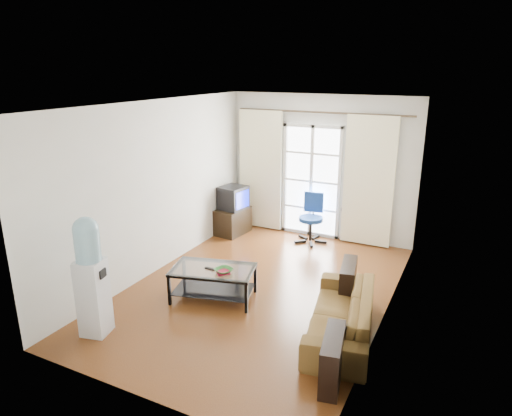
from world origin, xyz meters
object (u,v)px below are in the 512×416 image
Objects in this scene: coffee_table at (213,279)px; sofa at (341,314)px; task_chair at (311,228)px; water_cooler at (91,274)px; tv_stand at (233,221)px; crt_tv at (232,198)px.

sofa is at bearing -1.90° from coffee_table.
task_chair reaches higher than sofa.
sofa is 1.29× the size of water_cooler.
sofa reaches higher than coffee_table.
coffee_table is at bearing -60.29° from tv_stand.
coffee_table is 2.72m from crt_tv.
water_cooler reaches higher than crt_tv.
tv_stand is 0.76× the size of task_chair.
sofa is 1.52× the size of coffee_table.
crt_tv reaches higher than coffee_table.
crt_tv is (-1.06, 2.46, 0.43)m from coffee_table.
coffee_table is at bearing -107.21° from task_chair.
sofa is at bearing 12.86° from water_cooler.
tv_stand is 3.90m from water_cooler.
water_cooler reaches higher than task_chair.
sofa is 3.90m from crt_tv.
task_chair is (-1.40, 2.78, 0.00)m from sofa.
sofa is 3.54× the size of crt_tv.
tv_stand is 1.26× the size of crt_tv.
coffee_table is (-1.88, 0.06, 0.03)m from sofa.
water_cooler is (-0.84, -1.40, 0.49)m from coffee_table.
crt_tv is 3.87m from water_cooler.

